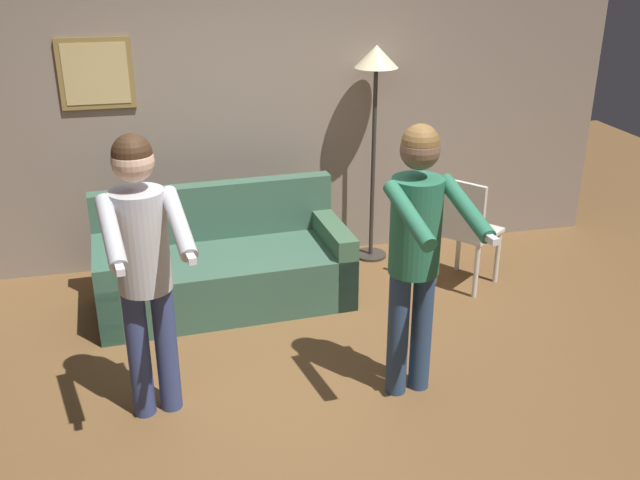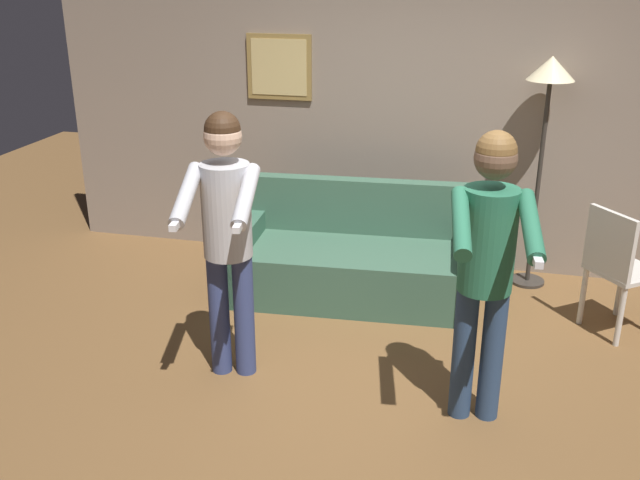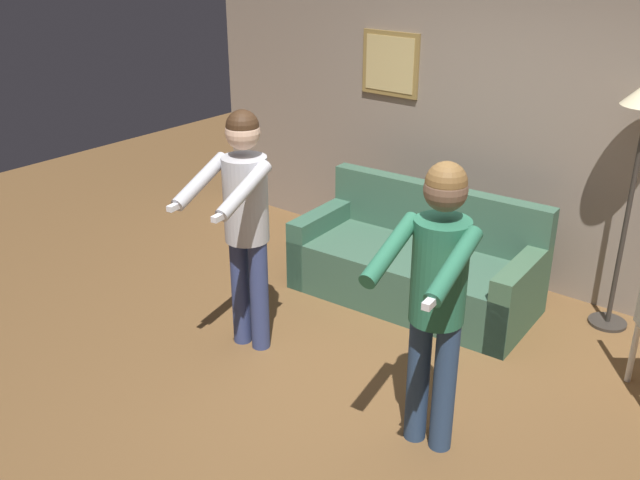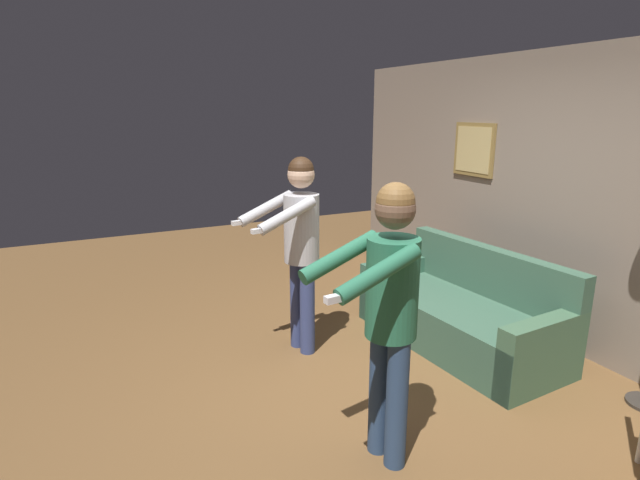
% 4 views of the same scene
% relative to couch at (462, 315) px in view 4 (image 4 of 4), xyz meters
% --- Properties ---
extents(ground_plane, '(12.00, 12.00, 0.00)m').
position_rel_couch_xyz_m(ground_plane, '(0.36, -1.24, -0.28)').
color(ground_plane, brown).
extents(back_wall_assembly, '(6.40, 0.09, 2.60)m').
position_rel_couch_xyz_m(back_wall_assembly, '(0.35, 0.82, 1.03)').
color(back_wall_assembly, gray).
rests_on(back_wall_assembly, ground_plane).
extents(couch, '(1.95, 0.97, 0.87)m').
position_rel_couch_xyz_m(couch, '(0.00, 0.00, 0.00)').
color(couch, '#3A5E49').
rests_on(couch, ground_plane).
extents(person_standing_left, '(0.50, 0.73, 1.71)m').
position_rel_couch_xyz_m(person_standing_left, '(-0.54, -1.36, 0.76)').
color(person_standing_left, navy).
rests_on(person_standing_left, ground_plane).
extents(person_standing_right, '(0.48, 0.69, 1.71)m').
position_rel_couch_xyz_m(person_standing_right, '(1.00, -1.48, 0.76)').
color(person_standing_right, navy).
rests_on(person_standing_right, ground_plane).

